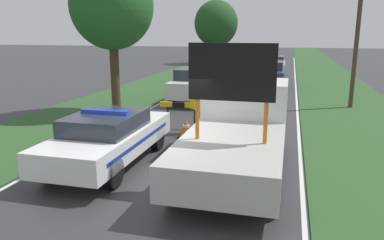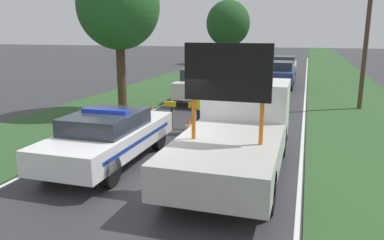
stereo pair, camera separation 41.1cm
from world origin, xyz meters
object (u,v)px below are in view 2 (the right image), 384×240
(roadside_tree_near_right, at_px, (118,6))
(police_car, at_px, (109,136))
(roadside_tree_near_left, at_px, (228,23))
(pedestrian_civilian, at_px, (229,109))
(traffic_cone_near_police, at_px, (189,128))
(police_officer, at_px, (202,105))
(road_barrier, at_px, (201,108))
(queued_car_sedan_silver, at_px, (284,66))
(utility_pole, at_px, (368,20))
(traffic_cone_near_truck, at_px, (210,116))
(queued_car_hatch_blue, at_px, (279,74))
(traffic_cone_centre_front, at_px, (282,130))
(traffic_cone_behind_barrier, at_px, (152,112))
(work_truck, at_px, (238,129))
(queued_car_van_white, at_px, (202,85))

(roadside_tree_near_right, bearing_deg, police_car, -65.75)
(police_car, distance_m, roadside_tree_near_left, 33.12)
(pedestrian_civilian, bearing_deg, police_car, -108.76)
(pedestrian_civilian, height_order, traffic_cone_near_police, pedestrian_civilian)
(police_officer, xyz_separation_m, roadside_tree_near_right, (-4.30, 2.40, 3.48))
(road_barrier, relative_size, queued_car_sedan_silver, 0.62)
(utility_pole, bearing_deg, pedestrian_civilian, -127.83)
(police_officer, distance_m, traffic_cone_near_truck, 1.80)
(police_car, height_order, queued_car_hatch_blue, queued_car_hatch_blue)
(road_barrier, xyz_separation_m, traffic_cone_centre_front, (2.90, -0.29, -0.52))
(traffic_cone_centre_front, bearing_deg, police_car, -138.15)
(police_car, relative_size, traffic_cone_centre_front, 8.52)
(police_officer, bearing_deg, traffic_cone_near_police, 50.81)
(traffic_cone_centre_front, distance_m, traffic_cone_behind_barrier, 5.47)
(police_officer, relative_size, traffic_cone_centre_front, 3.03)
(police_car, xyz_separation_m, traffic_cone_centre_front, (4.32, 3.87, -0.47))
(traffic_cone_near_police, relative_size, traffic_cone_behind_barrier, 1.24)
(work_truck, bearing_deg, roadside_tree_near_right, -43.02)
(traffic_cone_behind_barrier, bearing_deg, traffic_cone_near_truck, 0.81)
(traffic_cone_behind_barrier, height_order, queued_car_van_white, queued_car_van_white)
(road_barrier, bearing_deg, queued_car_sedan_silver, 89.88)
(traffic_cone_centre_front, relative_size, traffic_cone_behind_barrier, 1.04)
(road_barrier, distance_m, police_officer, 0.58)
(police_car, height_order, traffic_cone_behind_barrier, police_car)
(pedestrian_civilian, height_order, roadside_tree_near_right, roadside_tree_near_right)
(police_officer, bearing_deg, queued_car_van_white, -90.82)
(pedestrian_civilian, distance_m, roadside_tree_near_left, 29.98)
(roadside_tree_near_left, relative_size, utility_pole, 0.89)
(traffic_cone_centre_front, height_order, utility_pole, utility_pole)
(traffic_cone_near_truck, distance_m, queued_car_van_white, 4.53)
(pedestrian_civilian, xyz_separation_m, traffic_cone_behind_barrier, (-3.54, 1.67, -0.66))
(road_barrier, xyz_separation_m, traffic_cone_near_truck, (0.04, 1.13, -0.53))
(pedestrian_civilian, relative_size, queued_car_van_white, 0.38)
(pedestrian_civilian, distance_m, utility_pole, 8.48)
(work_truck, xyz_separation_m, queued_car_sedan_silver, (-0.11, 21.17, -0.21))
(police_car, distance_m, police_officer, 3.98)
(road_barrier, bearing_deg, pedestrian_civilian, -20.55)
(traffic_cone_near_truck, height_order, traffic_cone_behind_barrier, traffic_cone_near_truck)
(police_officer, height_order, queued_car_van_white, police_officer)
(work_truck, relative_size, pedestrian_civilian, 3.65)
(traffic_cone_near_police, distance_m, roadside_tree_near_right, 6.54)
(roadside_tree_near_left, bearing_deg, police_officer, -80.02)
(road_barrier, xyz_separation_m, police_officer, (0.16, -0.50, 0.22))
(police_officer, bearing_deg, roadside_tree_near_left, -96.00)
(police_officer, height_order, traffic_cone_near_truck, police_officer)
(queued_car_hatch_blue, height_order, roadside_tree_near_left, roadside_tree_near_left)
(traffic_cone_behind_barrier, height_order, roadside_tree_near_right, roadside_tree_near_right)
(pedestrian_civilian, distance_m, traffic_cone_behind_barrier, 3.97)
(traffic_cone_near_police, bearing_deg, traffic_cone_centre_front, 15.86)
(police_officer, distance_m, queued_car_sedan_silver, 18.18)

